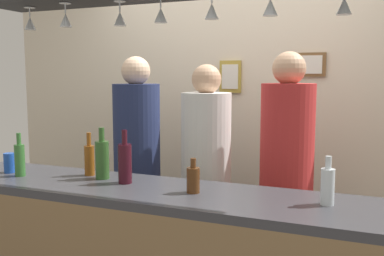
{
  "coord_description": "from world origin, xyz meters",
  "views": [
    {
      "loc": [
        1.01,
        -2.37,
        1.63
      ],
      "look_at": [
        0.0,
        0.1,
        1.3
      ],
      "focal_mm": 40.85,
      "sensor_mm": 36.0,
      "label": 1
    }
  ],
  "objects": [
    {
      "name": "hanging_wineglass_center_right",
      "position": [
        0.28,
        -0.34,
        1.94
      ],
      "size": [
        0.07,
        0.07,
        0.13
      ],
      "color": "silver",
      "rests_on": "overhead_glass_rack"
    },
    {
      "name": "hanging_wineglass_far_left",
      "position": [
        -0.89,
        -0.28,
        1.94
      ],
      "size": [
        0.07,
        0.07,
        0.13
      ],
      "color": "silver",
      "rests_on": "overhead_glass_rack"
    },
    {
      "name": "hanging_wineglass_center",
      "position": [
        -0.01,
        -0.31,
        1.94
      ],
      "size": [
        0.07,
        0.07,
        0.13
      ],
      "color": "silver",
      "rests_on": "overhead_glass_rack"
    },
    {
      "name": "hanging_wineglass_right",
      "position": [
        0.57,
        -0.36,
        1.94
      ],
      "size": [
        0.07,
        0.07,
        0.13
      ],
      "color": "silver",
      "rests_on": "overhead_glass_rack"
    },
    {
      "name": "hanging_wineglass_far_right",
      "position": [
        0.88,
        -0.27,
        1.94
      ],
      "size": [
        0.07,
        0.07,
        0.13
      ],
      "color": "silver",
      "rests_on": "overhead_glass_rack"
    },
    {
      "name": "person_middle_white_patterned_shirt",
      "position": [
        -0.01,
        0.39,
        1.03
      ],
      "size": [
        0.34,
        0.34,
        1.7
      ],
      "color": "#2D334C",
      "rests_on": "ground_plane"
    },
    {
      "name": "picture_frame_upper_small",
      "position": [
        0.58,
        1.06,
        1.71
      ],
      "size": [
        0.22,
        0.02,
        0.18
      ],
      "color": "brown",
      "rests_on": "back_wall"
    },
    {
      "name": "person_right_red_shirt",
      "position": [
        0.53,
        0.39,
        1.08
      ],
      "size": [
        0.34,
        0.34,
        1.78
      ],
      "color": "#2D334C",
      "rests_on": "ground_plane"
    },
    {
      "name": "picture_frame_crest",
      "position": [
        -0.06,
        1.06,
        1.62
      ],
      "size": [
        0.18,
        0.02,
        0.26
      ],
      "color": "#B29338",
      "rests_on": "back_wall"
    },
    {
      "name": "bottle_beer_amber_tall",
      "position": [
        -0.54,
        -0.22,
        1.13
      ],
      "size": [
        0.06,
        0.06,
        0.26
      ],
      "color": "brown",
      "rests_on": "bar_counter"
    },
    {
      "name": "bottle_soda_clear",
      "position": [
        0.85,
        -0.31,
        1.12
      ],
      "size": [
        0.06,
        0.06,
        0.23
      ],
      "color": "silver",
      "rests_on": "bar_counter"
    },
    {
      "name": "bottle_wine_dark_red",
      "position": [
        -0.24,
        -0.3,
        1.15
      ],
      "size": [
        0.08,
        0.08,
        0.3
      ],
      "color": "#380F19",
      "rests_on": "bar_counter"
    },
    {
      "name": "person_left_navy_shirt",
      "position": [
        -0.55,
        0.39,
        1.07
      ],
      "size": [
        0.34,
        0.34,
        1.76
      ],
      "color": "#2D334C",
      "rests_on": "ground_plane"
    },
    {
      "name": "hanging_wineglass_center_left",
      "position": [
        -0.27,
        -0.27,
        1.94
      ],
      "size": [
        0.07,
        0.07,
        0.13
      ],
      "color": "silver",
      "rests_on": "overhead_glass_rack"
    },
    {
      "name": "drink_can",
      "position": [
        -1.04,
        -0.35,
        1.09
      ],
      "size": [
        0.07,
        0.07,
        0.12
      ],
      "primitive_type": "cylinder",
      "color": "#1E4CB2",
      "rests_on": "bar_counter"
    },
    {
      "name": "hanging_wineglass_left",
      "position": [
        -0.59,
        -0.33,
        1.94
      ],
      "size": [
        0.07,
        0.07,
        0.13
      ],
      "color": "silver",
      "rests_on": "overhead_glass_rack"
    },
    {
      "name": "bottle_champagne_green",
      "position": [
        -0.42,
        -0.26,
        1.15
      ],
      "size": [
        0.08,
        0.08,
        0.3
      ],
      "color": "#2D5623",
      "rests_on": "bar_counter"
    },
    {
      "name": "back_wall",
      "position": [
        0.0,
        1.1,
        1.3
      ],
      "size": [
        4.4,
        0.06,
        2.6
      ],
      "primitive_type": "cube",
      "color": "beige",
      "rests_on": "ground_plane"
    },
    {
      "name": "bottle_beer_green_import",
      "position": [
        -0.91,
        -0.39,
        1.13
      ],
      "size": [
        0.06,
        0.06,
        0.26
      ],
      "color": "#336B2D",
      "rests_on": "bar_counter"
    },
    {
      "name": "bottle_beer_brown_stubby",
      "position": [
        0.19,
        -0.35,
        1.1
      ],
      "size": [
        0.07,
        0.07,
        0.18
      ],
      "color": "#512D14",
      "rests_on": "bar_counter"
    }
  ]
}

